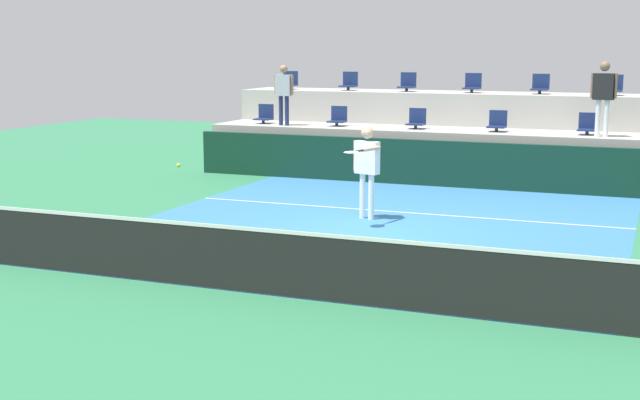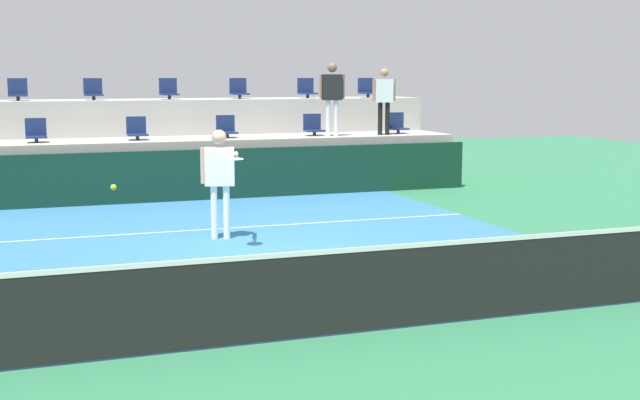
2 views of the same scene
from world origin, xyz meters
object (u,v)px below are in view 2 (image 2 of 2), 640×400
(stadium_chair_lower_mid_left, at_px, (137,130))
(stadium_chair_lower_far_right, at_px, (397,125))
(stadium_chair_lower_right, at_px, (313,127))
(stadium_chair_upper_right, at_px, (307,90))
(stadium_chair_upper_center, at_px, (169,91))
(stadium_chair_lower_mid_right, at_px, (226,128))
(spectator_leaning_on_rail, at_px, (384,95))
(tennis_player, at_px, (220,172))
(spectator_in_white, at_px, (332,92))
(stadium_chair_upper_far_right, at_px, (367,89))
(tennis_ball, at_px, (114,187))
(stadium_chair_lower_left, at_px, (36,132))
(stadium_chair_upper_mid_right, at_px, (239,90))
(stadium_chair_upper_left, at_px, (18,91))
(stadium_chair_upper_mid_left, at_px, (93,91))

(stadium_chair_lower_mid_left, distance_m, stadium_chair_lower_far_right, 6.40)
(stadium_chair_lower_right, relative_size, stadium_chair_upper_right, 1.00)
(stadium_chair_upper_center, bearing_deg, stadium_chair_lower_right, -29.67)
(stadium_chair_lower_mid_left, relative_size, stadium_chair_upper_right, 1.00)
(stadium_chair_lower_mid_right, bearing_deg, spectator_leaning_on_rail, -5.74)
(stadium_chair_upper_center, xyz_separation_m, tennis_player, (-0.43, -7.55, -1.20))
(spectator_in_white, bearing_deg, stadium_chair_lower_mid_left, 175.16)
(stadium_chair_upper_far_right, height_order, spectator_leaning_on_rail, spectator_leaning_on_rail)
(stadium_chair_upper_far_right, distance_m, tennis_ball, 13.56)
(stadium_chair_lower_left, relative_size, stadium_chair_lower_mid_right, 1.00)
(stadium_chair_lower_mid_right, xyz_separation_m, stadium_chair_upper_mid_right, (0.76, 1.80, 0.85))
(stadium_chair_lower_left, relative_size, stadium_chair_upper_mid_right, 1.00)
(stadium_chair_upper_far_right, height_order, tennis_player, stadium_chair_upper_far_right)
(spectator_in_white, relative_size, tennis_ball, 25.54)
(stadium_chair_lower_left, bearing_deg, stadium_chair_lower_mid_left, 0.00)
(stadium_chair_upper_left, xyz_separation_m, stadium_chair_upper_right, (7.11, 0.00, 0.00))
(stadium_chair_upper_center, height_order, tennis_ball, stadium_chair_upper_center)
(stadium_chair_upper_mid_left, xyz_separation_m, stadium_chair_upper_right, (5.40, 0.00, 0.00))
(stadium_chair_upper_center, bearing_deg, spectator_in_white, -31.96)
(stadium_chair_upper_center, bearing_deg, stadium_chair_upper_mid_right, 0.00)
(tennis_player, bearing_deg, stadium_chair_lower_far_right, 44.74)
(stadium_chair_lower_left, distance_m, spectator_in_white, 6.74)
(stadium_chair_lower_far_right, xyz_separation_m, spectator_leaning_on_rail, (-0.53, -0.38, 0.74))
(stadium_chair_lower_far_right, relative_size, spectator_leaning_on_rail, 0.32)
(tennis_player, height_order, tennis_ball, tennis_player)
(stadium_chair_lower_far_right, relative_size, spectator_in_white, 0.30)
(stadium_chair_upper_mid_left, bearing_deg, tennis_ball, -93.46)
(stadium_chair_lower_mid_left, distance_m, stadium_chair_upper_right, 5.04)
(stadium_chair_upper_mid_right, bearing_deg, stadium_chair_lower_mid_left, -147.37)
(stadium_chair_lower_left, height_order, stadium_chair_upper_far_right, stadium_chair_upper_far_right)
(stadium_chair_upper_right, relative_size, spectator_in_white, 0.30)
(stadium_chair_lower_mid_right, bearing_deg, tennis_player, -104.19)
(stadium_chair_upper_left, height_order, stadium_chair_upper_right, same)
(stadium_chair_lower_left, relative_size, stadium_chair_lower_far_right, 1.00)
(tennis_player, relative_size, spectator_leaning_on_rail, 1.13)
(stadium_chair_lower_right, distance_m, tennis_ball, 10.85)
(stadium_chair_lower_mid_left, distance_m, stadium_chair_upper_left, 3.18)
(stadium_chair_lower_mid_left, bearing_deg, stadium_chair_upper_left, 144.04)
(stadium_chair_lower_right, xyz_separation_m, stadium_chair_upper_mid_right, (-1.38, 1.80, 0.85))
(stadium_chair_upper_right, bearing_deg, tennis_player, -118.09)
(stadium_chair_upper_right, relative_size, tennis_player, 0.29)
(stadium_chair_lower_left, xyz_separation_m, tennis_ball, (0.70, -9.28, -0.07))
(stadium_chair_upper_left, xyz_separation_m, stadium_chair_upper_center, (3.51, 0.00, 0.00))
(stadium_chair_lower_far_right, bearing_deg, tennis_ball, -130.21)
(stadium_chair_lower_mid_left, bearing_deg, stadium_chair_upper_right, 21.26)
(tennis_player, distance_m, spectator_leaning_on_rail, 7.60)
(stadium_chair_lower_far_right, height_order, stadium_chair_upper_right, stadium_chair_upper_right)
(stadium_chair_upper_center, relative_size, spectator_in_white, 0.30)
(stadium_chair_upper_mid_right, bearing_deg, stadium_chair_lower_left, -160.04)
(stadium_chair_upper_mid_left, distance_m, stadium_chair_upper_mid_right, 3.59)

